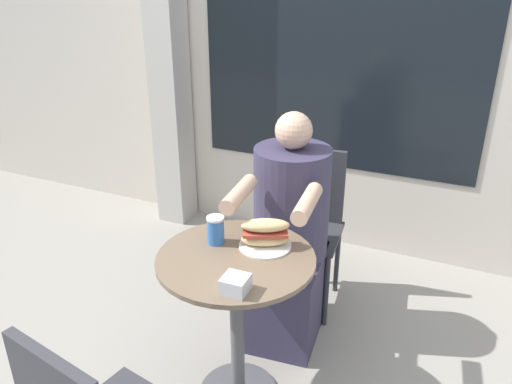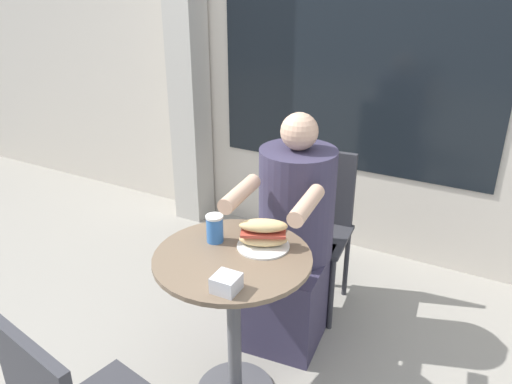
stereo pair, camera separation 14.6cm
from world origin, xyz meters
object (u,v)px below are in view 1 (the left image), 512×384
object	(u,v)px
diner_chair	(309,213)
sandwich_on_plate	(265,235)
seated_diner	(288,245)
drink_cup	(216,230)
cafe_table	(237,298)

from	to	relation	value
diner_chair	sandwich_on_plate	size ratio (longest dim) A/B	4.04
seated_diner	drink_cup	world-z (taller)	seated_diner
cafe_table	drink_cup	world-z (taller)	drink_cup
cafe_table	diner_chair	size ratio (longest dim) A/B	0.82
cafe_table	seated_diner	size ratio (longest dim) A/B	0.61
seated_diner	sandwich_on_plate	bearing A→B (deg)	90.22
cafe_table	drink_cup	bearing A→B (deg)	152.39
cafe_table	drink_cup	xyz separation A→B (m)	(-0.12, 0.06, 0.26)
cafe_table	diner_chair	bearing A→B (deg)	88.86
cafe_table	diner_chair	world-z (taller)	diner_chair
diner_chair	cafe_table	bearing A→B (deg)	82.83
seated_diner	sandwich_on_plate	size ratio (longest dim) A/B	5.44
drink_cup	sandwich_on_plate	bearing A→B (deg)	15.63
diner_chair	drink_cup	bearing A→B (deg)	73.99
cafe_table	drink_cup	size ratio (longest dim) A/B	6.06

